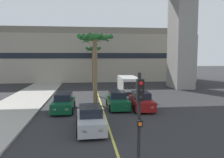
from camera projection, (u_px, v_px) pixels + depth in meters
name	position (u px, v px, depth m)	size (l,w,h in m)	color
lane_stripe_center	(101.00, 103.00, 23.25)	(0.14, 56.00, 0.01)	#DBCC4C
pier_building_backdrop	(93.00, 55.00, 45.31)	(39.87, 8.04, 10.14)	#BCB29E
car_queue_front	(64.00, 103.00, 19.79)	(1.90, 4.14, 1.56)	#0C4728
car_queue_second	(91.00, 119.00, 14.64)	(1.96, 4.16, 1.56)	#B7BABF
car_queue_third	(141.00, 101.00, 20.51)	(1.95, 4.16, 1.56)	maroon
car_queue_fourth	(117.00, 101.00, 20.90)	(1.88, 4.12, 1.56)	#0C4728
delivery_van	(128.00, 86.00, 26.93)	(2.27, 5.30, 2.36)	silver
traffic_light_median_near	(139.00, 114.00, 8.05)	(0.24, 0.37, 4.20)	black
palm_tree_near_median	(94.00, 45.00, 27.36)	(3.34, 3.47, 7.49)	brown
palm_tree_mid_median	(95.00, 48.00, 22.36)	(3.59, 3.65, 7.04)	brown
palm_tree_far_median	(93.00, 54.00, 38.23)	(2.67, 2.69, 6.51)	brown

